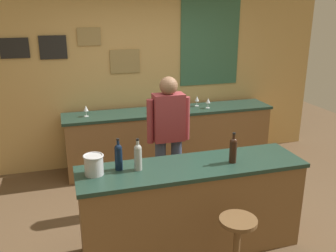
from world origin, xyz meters
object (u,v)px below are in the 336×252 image
object	(u,v)px
wine_glass_e	(208,101)
bartender	(169,134)
wine_glass_b	(154,106)
wine_glass_d	(197,99)
wine_glass_a	(86,109)
bar_stool	(237,241)
wine_bottle_c	(233,149)
wine_bottle_b	(138,156)
wine_bottle_a	(119,156)
wine_glass_c	(170,102)
ice_bucket	(94,164)

from	to	relation	value
wine_glass_e	bartender	bearing A→B (deg)	-131.10
wine_glass_b	wine_glass_d	size ratio (longest dim) A/B	1.00
bartender	wine_glass_a	world-z (taller)	bartender
bar_stool	wine_bottle_c	bearing A→B (deg)	69.57
wine_bottle_b	wine_glass_d	bearing A→B (deg)	56.70
bartender	wine_bottle_b	bearing A→B (deg)	-122.79
wine_bottle_a	wine_glass_b	world-z (taller)	wine_bottle_a
wine_glass_b	wine_glass_e	size ratio (longest dim) A/B	1.00
bar_stool	wine_glass_e	xyz separation A→B (m)	(0.81, 2.63, 0.55)
wine_glass_b	wine_glass_c	distance (m)	0.31
wine_bottle_a	wine_bottle_b	world-z (taller)	same
wine_bottle_b	wine_glass_b	distance (m)	2.02
bartender	wine_bottle_a	distance (m)	1.08
wine_bottle_b	wine_glass_e	size ratio (longest dim) A/B	1.97
wine_glass_d	wine_bottle_c	bearing A→B (deg)	-101.98
bar_stool	wine_glass_a	xyz separation A→B (m)	(-1.01, 2.69, 0.55)
wine_glass_a	wine_bottle_a	bearing A→B (deg)	-85.78
bar_stool	wine_glass_a	size ratio (longest dim) A/B	4.39
wine_glass_c	wine_glass_d	bearing A→B (deg)	6.91
bar_stool	wine_bottle_c	size ratio (longest dim) A/B	2.22
wine_bottle_c	ice_bucket	world-z (taller)	wine_bottle_c
bartender	wine_glass_e	xyz separation A→B (m)	(0.95, 1.09, 0.07)
wine_glass_e	wine_bottle_c	bearing A→B (deg)	-106.02
wine_glass_b	wine_glass_c	world-z (taller)	same
bar_stool	wine_glass_c	distance (m)	2.80
bar_stool	ice_bucket	bearing A→B (deg)	147.63
wine_bottle_a	wine_glass_d	world-z (taller)	wine_bottle_a
ice_bucket	bar_stool	bearing A→B (deg)	-32.37
wine_glass_d	wine_glass_a	bearing A→B (deg)	-176.72
wine_glass_b	wine_glass_e	distance (m)	0.86
wine_glass_d	wine_glass_e	xyz separation A→B (m)	(0.12, -0.16, 0.00)
wine_bottle_a	wine_bottle_c	bearing A→B (deg)	-7.79
wine_glass_a	wine_bottle_b	bearing A→B (deg)	-81.10
wine_bottle_a	wine_glass_d	distance (m)	2.57
bartender	wine_bottle_a	size ratio (longest dim) A/B	5.29
wine_glass_c	ice_bucket	bearing A→B (deg)	-123.10
wine_glass_c	wine_glass_d	world-z (taller)	same
wine_bottle_c	wine_bottle_a	bearing A→B (deg)	172.21
wine_bottle_b	wine_bottle_a	bearing A→B (deg)	161.77
wine_bottle_a	wine_glass_d	size ratio (longest dim) A/B	1.97
wine_bottle_b	wine_glass_e	xyz separation A→B (m)	(1.50, 1.95, -0.05)
wine_bottle_b	bartender	bearing A→B (deg)	57.21
wine_glass_d	wine_glass_e	distance (m)	0.20
bar_stool	wine_bottle_b	distance (m)	1.14
bartender	wine_bottle_a	world-z (taller)	bartender
wine_glass_e	wine_glass_d	bearing A→B (deg)	126.19
wine_bottle_b	wine_glass_b	bearing A→B (deg)	71.25
bar_stool	wine_glass_a	distance (m)	2.93
ice_bucket	wine_glass_e	distance (m)	2.71
bar_stool	wine_glass_a	world-z (taller)	wine_glass_a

